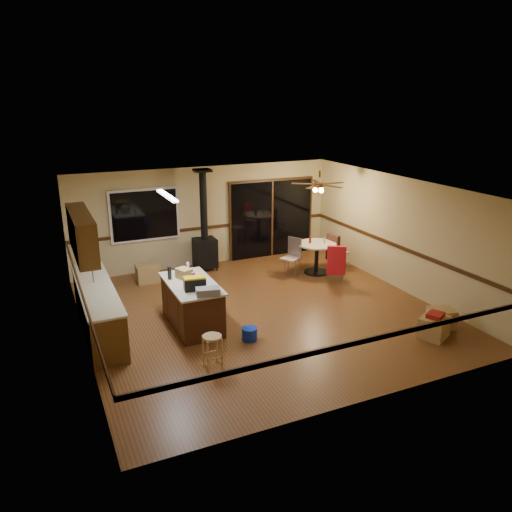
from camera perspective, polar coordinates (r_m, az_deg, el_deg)
floor at (r=10.48m, az=0.68°, el=-6.46°), size 7.00×7.00×0.00m
ceiling at (r=9.70m, az=0.74°, el=7.68°), size 7.00×7.00×0.00m
wall_back at (r=13.15m, az=-5.76°, el=4.54°), size 7.00×0.00×7.00m
wall_front at (r=7.21m, az=12.63°, el=-7.36°), size 7.00×0.00×7.00m
wall_left at (r=9.18m, az=-19.54°, el=-2.40°), size 0.00×7.00×7.00m
wall_right at (r=11.86m, az=16.23°, el=2.42°), size 0.00×7.00×7.00m
chair_rail at (r=10.11m, az=0.70°, el=-1.29°), size 7.00×7.00×0.08m
window at (r=12.66m, az=-12.61°, el=4.59°), size 1.72×0.10×1.32m
sliding_door at (r=13.87m, az=1.80°, el=4.25°), size 2.52×0.10×2.10m
lower_cabinets at (r=9.98m, az=-17.59°, el=-5.95°), size 0.60×3.00×0.86m
countertop at (r=9.81m, az=-17.83°, el=-3.54°), size 0.64×3.04×0.04m
upper_cabinets at (r=9.68m, az=-19.28°, el=2.40°), size 0.35×2.00×0.80m
kitchen_island at (r=9.81m, az=-7.32°, el=-5.48°), size 0.88×1.68×0.90m
wood_stove at (r=12.83m, az=-5.88°, el=1.54°), size 0.55×0.50×2.52m
ceiling_fan at (r=12.27m, az=7.26°, el=7.87°), size 0.24×0.24×0.55m
fluorescent_strip at (r=9.39m, az=-10.13°, el=6.81°), size 0.10×1.20×0.04m
toolbox_grey at (r=9.01m, az=-5.52°, el=-4.06°), size 0.47×0.33×0.13m
toolbox_black at (r=9.26m, az=-7.02°, el=-3.19°), size 0.42×0.26×0.22m
toolbox_yellow_lid at (r=9.22m, az=-7.05°, el=-2.47°), size 0.41×0.26×0.03m
box_on_island at (r=9.86m, az=-8.24°, el=-1.99°), size 0.31×0.36×0.20m
bottle_dark at (r=9.84m, az=-9.85°, el=-1.90°), size 0.09×0.09×0.26m
bottle_pink at (r=9.53m, az=-7.16°, el=-2.54°), size 0.09×0.09×0.23m
bottle_white at (r=10.31m, az=-7.78°, el=-1.17°), size 0.06×0.06×0.17m
bar_stool at (r=8.41m, az=-4.99°, el=-10.83°), size 0.37×0.37×0.58m
blue_bucket at (r=9.32m, az=-0.75°, el=-8.89°), size 0.33×0.33×0.24m
dining_table at (r=12.67m, az=6.96°, el=0.38°), size 0.97×0.97×0.78m
glass_red at (r=12.58m, az=6.20°, el=1.84°), size 0.08×0.08×0.16m
glass_cream at (r=12.63m, az=7.83°, el=1.76°), size 0.07×0.07×0.13m
chair_left at (r=12.49m, az=4.23°, el=0.46°), size 0.54×0.54×0.51m
chair_near at (r=11.97m, az=9.15°, el=-0.46°), size 0.59×0.60×0.70m
chair_right at (r=12.94m, az=8.87°, el=0.96°), size 0.50×0.47×0.70m
box_under_window at (r=12.34m, az=-12.29°, el=-1.99°), size 0.53×0.43×0.42m
box_corner_a at (r=9.96m, az=19.68°, el=-7.66°), size 0.68×0.64×0.41m
box_corner_b at (r=10.41m, az=20.43°, el=-6.68°), size 0.56×0.52×0.38m
box_small_red at (r=9.86m, az=19.82°, el=-6.38°), size 0.40×0.37×0.08m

